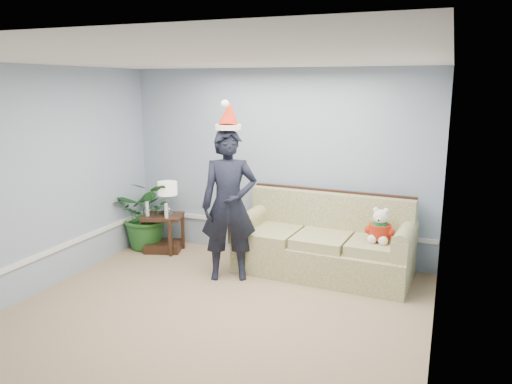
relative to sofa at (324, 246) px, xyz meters
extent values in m
cube|color=tan|center=(-0.82, -2.03, -0.39)|extent=(4.50, 5.00, 0.02)
cube|color=white|center=(-0.82, -2.03, 2.33)|extent=(4.50, 5.00, 0.02)
cube|color=#8BA0B1|center=(-0.82, 0.48, 0.97)|extent=(4.50, 0.02, 2.70)
cube|color=#8BA0B1|center=(-3.08, -2.03, 0.97)|extent=(0.02, 5.00, 2.70)
cube|color=#8BA0B1|center=(1.44, -2.03, 0.97)|extent=(0.02, 5.00, 2.70)
cube|color=white|center=(-0.82, 0.45, 0.07)|extent=(4.48, 0.03, 0.06)
cube|color=white|center=(-3.06, -2.03, 0.07)|extent=(0.03, 4.98, 0.06)
cube|color=brown|center=(0.00, -0.06, -0.16)|extent=(2.32, 1.11, 0.43)
cube|color=brown|center=(-0.70, -0.12, 0.12)|extent=(0.71, 0.81, 0.13)
cube|color=brown|center=(0.00, -0.12, 0.12)|extent=(0.71, 0.81, 0.13)
cube|color=brown|center=(0.70, -0.12, 0.12)|extent=(0.71, 0.81, 0.13)
cube|color=brown|center=(0.00, 0.30, 0.36)|extent=(2.27, 0.36, 0.60)
cube|color=black|center=(0.00, 0.38, 0.66)|extent=(2.26, 0.21, 0.05)
cube|color=brown|center=(-1.03, -0.06, 0.18)|extent=(0.25, 0.98, 0.26)
cube|color=brown|center=(1.03, -0.06, 0.18)|extent=(0.25, 0.98, 0.26)
cube|color=#311D11|center=(-2.48, 0.00, 0.16)|extent=(0.70, 0.64, 0.05)
cube|color=#311D11|center=(-2.48, 0.00, -0.31)|extent=(0.63, 0.57, 0.13)
cube|color=#311D11|center=(-2.71, -0.18, -0.10)|extent=(0.06, 0.06, 0.56)
cube|color=#311D11|center=(-2.25, -0.18, -0.10)|extent=(0.06, 0.06, 0.56)
cube|color=#311D11|center=(-2.71, 0.19, -0.10)|extent=(0.06, 0.06, 0.56)
cube|color=#311D11|center=(-2.25, 0.19, -0.10)|extent=(0.06, 0.06, 0.56)
cylinder|color=silver|center=(-2.39, 0.03, 0.19)|extent=(0.13, 0.13, 0.03)
sphere|color=silver|center=(-2.39, 0.03, 0.27)|extent=(0.08, 0.08, 0.08)
cylinder|color=silver|center=(-2.39, 0.03, 0.39)|extent=(0.02, 0.02, 0.29)
cylinder|color=beige|center=(-2.39, 0.03, 0.59)|extent=(0.29, 0.29, 0.20)
cylinder|color=silver|center=(-2.66, -0.12, 0.24)|extent=(0.06, 0.06, 0.12)
cylinder|color=white|center=(-2.66, -0.12, 0.35)|extent=(0.05, 0.05, 0.10)
cylinder|color=silver|center=(-2.34, -0.12, 0.24)|extent=(0.06, 0.06, 0.12)
cylinder|color=white|center=(-2.34, -0.12, 0.35)|extent=(0.05, 0.05, 0.10)
imported|color=#205A21|center=(-2.76, 0.04, 0.16)|extent=(1.13, 1.04, 1.07)
imported|color=black|center=(-1.10, -0.62, 0.59)|extent=(0.83, 0.71, 1.94)
cylinder|color=white|center=(-1.10, -0.62, 1.58)|extent=(0.38, 0.38, 0.06)
cone|color=#A92812|center=(-1.10, -0.59, 1.74)|extent=(0.33, 0.39, 0.37)
sphere|color=white|center=(-1.10, -0.70, 1.87)|extent=(0.10, 0.10, 0.10)
sphere|color=white|center=(0.73, -0.13, 0.31)|extent=(0.25, 0.25, 0.25)
cylinder|color=#A92812|center=(0.73, -0.13, 0.31)|extent=(0.29, 0.29, 0.18)
cylinder|color=#156B2A|center=(0.73, -0.13, 0.41)|extent=(0.19, 0.19, 0.03)
sphere|color=white|center=(0.66, -0.25, 0.23)|extent=(0.12, 0.12, 0.12)
sphere|color=white|center=(0.80, -0.25, 0.23)|extent=(0.12, 0.12, 0.12)
sphere|color=white|center=(0.73, -0.14, 0.50)|extent=(0.18, 0.18, 0.18)
sphere|color=black|center=(0.73, -0.25, 0.49)|extent=(0.03, 0.03, 0.03)
sphere|color=white|center=(0.66, -0.13, 0.58)|extent=(0.07, 0.07, 0.07)
sphere|color=white|center=(0.79, -0.13, 0.58)|extent=(0.07, 0.07, 0.07)
camera|label=1|loc=(1.45, -6.22, 2.10)|focal=35.00mm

